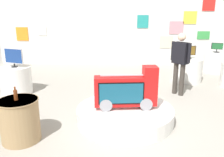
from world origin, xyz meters
TOP-DOWN VIEW (x-y plane):
  - ground_plane at (0.00, 0.00)m, footprint 30.00×30.00m
  - back_wall_display at (0.01, 5.30)m, footprint 10.68×0.13m
  - main_display_pedestal at (-0.27, 0.11)m, footprint 1.87×1.87m
  - novelty_firetruck_tv at (-0.25, 0.11)m, footprint 1.20×0.44m
  - display_pedestal_center_rear at (2.94, 4.22)m, footprint 0.82×0.82m
  - tv_on_center_rear at (2.94, 4.22)m, footprint 0.37×0.21m
  - display_pedestal_right_rear at (-3.11, 1.65)m, footprint 0.79×0.79m
  - tv_on_right_rear at (-3.11, 1.64)m, footprint 0.55×0.21m
  - display_pedestal_far_right at (1.64, 3.01)m, footprint 0.90×0.90m
  - tv_on_far_right at (1.64, 3.01)m, footprint 0.44×0.21m
  - side_table_round at (-2.00, -0.68)m, footprint 0.65×0.65m
  - bottle_on_side_table at (-2.02, -0.69)m, footprint 0.06×0.06m
  - shopper_browsing_near_truck at (1.10, 1.74)m, footprint 0.40×0.44m

SIDE VIEW (x-z plane):
  - ground_plane at x=0.00m, z-range 0.00..0.00m
  - main_display_pedestal at x=-0.27m, z-range 0.00..0.28m
  - display_pedestal_center_rear at x=2.94m, z-range 0.00..0.70m
  - display_pedestal_right_rear at x=-3.11m, z-range 0.00..0.70m
  - display_pedestal_far_right at x=1.64m, z-range 0.00..0.70m
  - side_table_round at x=-2.00m, z-range 0.01..0.72m
  - novelty_firetruck_tv at x=-0.25m, z-range 0.20..1.02m
  - bottle_on_side_table at x=-2.02m, z-range 0.69..0.91m
  - tv_on_center_rear at x=2.94m, z-range 0.71..1.04m
  - tv_on_far_right at x=1.64m, z-range 0.72..1.11m
  - shopper_browsing_near_truck at x=1.10m, z-range 0.13..1.71m
  - tv_on_right_rear at x=-3.11m, z-range 0.73..1.22m
  - back_wall_display at x=0.01m, z-range 0.00..2.92m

